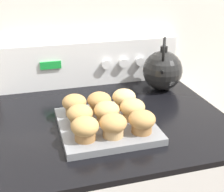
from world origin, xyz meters
name	(u,v)px	position (x,y,z in m)	size (l,w,h in m)	color
wall_back	(87,21)	(0.00, 0.73, 1.20)	(8.00, 0.05, 2.40)	white
control_panel	(91,63)	(0.00, 0.68, 1.03)	(0.76, 0.07, 0.19)	white
muffin_pan	(106,125)	(-0.04, 0.28, 0.95)	(0.30, 0.30, 0.02)	slate
muffin_r0_c0	(85,128)	(-0.12, 0.19, 1.00)	(0.08, 0.08, 0.07)	olive
muffin_r0_c1	(113,125)	(-0.04, 0.19, 1.00)	(0.08, 0.08, 0.07)	tan
muffin_r0_c2	(142,121)	(0.05, 0.19, 1.00)	(0.08, 0.08, 0.07)	olive
muffin_r1_c0	(80,115)	(-0.12, 0.28, 1.00)	(0.08, 0.08, 0.07)	tan
muffin_r1_c1	(107,112)	(-0.04, 0.28, 1.00)	(0.08, 0.08, 0.07)	tan
muffin_r1_c2	(132,109)	(0.05, 0.28, 1.00)	(0.08, 0.08, 0.07)	tan
muffin_r2_c0	(74,104)	(-0.13, 0.36, 1.00)	(0.08, 0.08, 0.07)	#A37A4C
muffin_r2_c1	(99,102)	(-0.04, 0.36, 1.00)	(0.08, 0.08, 0.07)	tan
muffin_r2_c2	(124,99)	(0.05, 0.36, 1.00)	(0.08, 0.08, 0.07)	olive
tea_kettle	(163,70)	(0.27, 0.54, 1.02)	(0.16, 0.19, 0.22)	black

